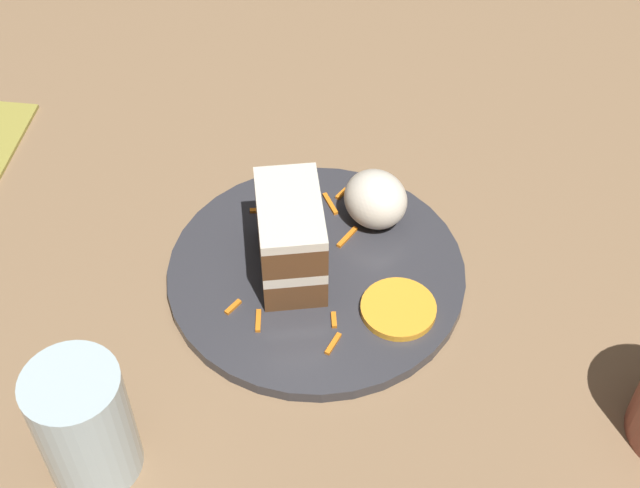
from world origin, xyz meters
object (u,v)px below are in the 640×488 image
Objects in this scene: drinking_glass at (84,427)px; plate at (320,270)px; orange_garnish at (398,309)px; cake_slice at (291,237)px; cream_dollop at (376,199)px.

plate is at bearing -89.48° from drinking_glass.
orange_garnish is 0.26m from drinking_glass.
drinking_glass is at bearing 90.52° from plate.
orange_garnish is 0.60× the size of drinking_glass.
plate is 2.46× the size of cake_slice.
cake_slice reaches higher than cream_dollop.
cream_dollop is 0.11m from orange_garnish.
orange_garnish is at bearing 141.39° from cream_dollop.
cream_dollop is 0.32m from drinking_glass.
cake_slice is at bearing 49.38° from plate.
orange_garnish reaches higher than plate.
cake_slice reaches higher than orange_garnish.
drinking_glass is (0.08, 0.25, 0.03)m from orange_garnish.
drinking_glass is at bearing -134.90° from cake_slice.
cake_slice reaches higher than plate.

